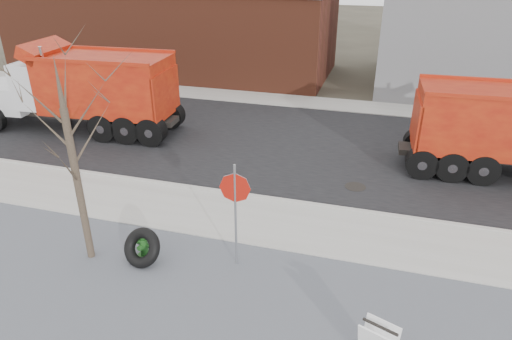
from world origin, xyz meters
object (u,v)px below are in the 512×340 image
(truck_tire, at_px, (142,248))
(stop_sign, at_px, (235,199))
(dump_truck_red_b, at_px, (82,88))
(fire_hydrant, at_px, (144,245))

(truck_tire, bearing_deg, stop_sign, 14.51)
(stop_sign, xyz_separation_m, dump_truck_red_b, (-9.27, 7.25, 0.01))
(stop_sign, relative_size, dump_truck_red_b, 0.31)
(truck_tire, height_order, stop_sign, stop_sign)
(truck_tire, xyz_separation_m, stop_sign, (2.29, 0.59, 1.44))
(fire_hydrant, distance_m, truck_tire, 0.28)
(truck_tire, bearing_deg, dump_truck_red_b, 131.69)
(fire_hydrant, relative_size, stop_sign, 0.26)
(fire_hydrant, height_order, dump_truck_red_b, dump_truck_red_b)
(dump_truck_red_b, bearing_deg, stop_sign, 138.58)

